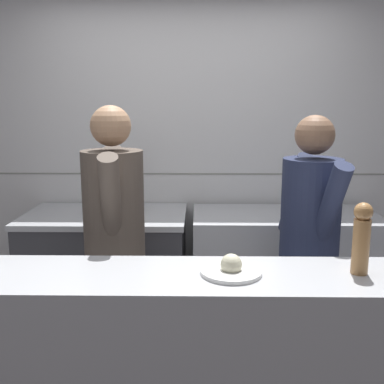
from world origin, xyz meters
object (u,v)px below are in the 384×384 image
object	(u,v)px
oven_range	(107,272)
pepper_mill	(362,237)
stock_pot	(123,200)
chef_head_cook	(115,238)
plated_dish_appetiser	(231,269)
chef_sous	(309,243)

from	to	relation	value
oven_range	pepper_mill	bearing A→B (deg)	-45.27
stock_pot	pepper_mill	xyz separation A→B (m)	(1.25, -1.42, 0.15)
pepper_mill	chef_head_cook	world-z (taller)	chef_head_cook
oven_range	plated_dish_appetiser	xyz separation A→B (m)	(0.83, -1.40, 0.56)
pepper_mill	chef_sous	xyz separation A→B (m)	(-0.05, 0.67, -0.24)
plated_dish_appetiser	chef_sous	bearing A→B (deg)	53.82
oven_range	pepper_mill	distance (m)	2.08
pepper_mill	oven_range	bearing A→B (deg)	134.73
oven_range	stock_pot	xyz separation A→B (m)	(0.13, 0.03, 0.55)
stock_pot	chef_sous	size ratio (longest dim) A/B	0.18
chef_sous	plated_dish_appetiser	bearing A→B (deg)	-140.07
oven_range	chef_head_cook	bearing A→B (deg)	-74.23
stock_pot	chef_sous	xyz separation A→B (m)	(1.20, -0.76, -0.09)
chef_head_cook	chef_sous	bearing A→B (deg)	-6.78
stock_pot	plated_dish_appetiser	xyz separation A→B (m)	(0.70, -1.44, 0.01)
stock_pot	pepper_mill	bearing A→B (deg)	-48.74
pepper_mill	stock_pot	bearing A→B (deg)	131.26
oven_range	pepper_mill	xyz separation A→B (m)	(1.37, -1.39, 0.70)
stock_pot	chef_sous	bearing A→B (deg)	-32.21
oven_range	stock_pot	distance (m)	0.57
stock_pot	plated_dish_appetiser	bearing A→B (deg)	-63.94
plated_dish_appetiser	chef_head_cook	distance (m)	0.91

